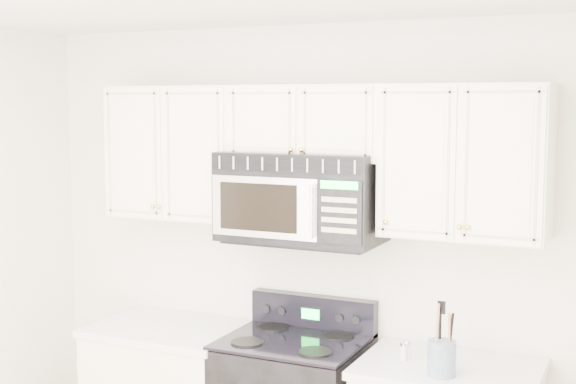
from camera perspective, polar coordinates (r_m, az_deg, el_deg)
The scene contains 6 objects.
room at distance 2.98m, azimuth -10.84°, elevation -10.93°, with size 3.51×3.51×2.61m.
upper_cabinets at distance 4.24m, azimuth 1.63°, elevation 3.07°, with size 2.44×0.37×0.75m.
microwave at distance 4.22m, azimuth 0.96°, elevation -0.33°, with size 0.85×0.47×0.47m.
utensil_crock at distance 3.85m, azimuth 10.88°, elevation -11.45°, with size 0.13×0.13×0.35m.
shaker_salt at distance 4.05m, azimuth 8.24°, elevation -11.14°, with size 0.04×0.04×0.09m.
shaker_pepper at distance 4.06m, azimuth 8.48°, elevation -11.03°, with size 0.04×0.04×0.09m.
Camera 1 is at (1.68, -2.30, 2.19)m, focal length 50.00 mm.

